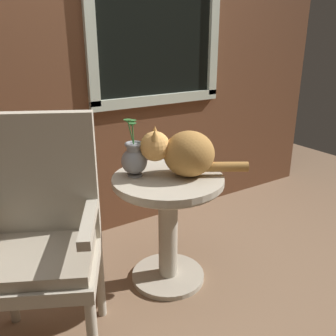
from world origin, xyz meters
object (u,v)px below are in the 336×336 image
Objects in this scene: cat at (184,153)px; pewter_vase_with_ivy at (134,158)px; wicker_side_table at (168,208)px; wicker_chair at (42,231)px.

pewter_vase_with_ivy is (-0.22, 0.14, -0.03)m from cat.
pewter_vase_with_ivy is at bearing 146.96° from cat.
wicker_side_table is 0.61× the size of wicker_chair.
wicker_chair is 0.80m from cat.
cat is at bearing -20.94° from wicker_side_table.
cat is (0.08, -0.03, 0.32)m from wicker_side_table.
wicker_side_table is 0.34m from pewter_vase_with_ivy.
pewter_vase_with_ivy is (-0.14, 0.11, 0.29)m from wicker_side_table.
cat is at bearing -33.04° from pewter_vase_with_ivy.
wicker_side_table is at bearing 6.70° from wicker_chair.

